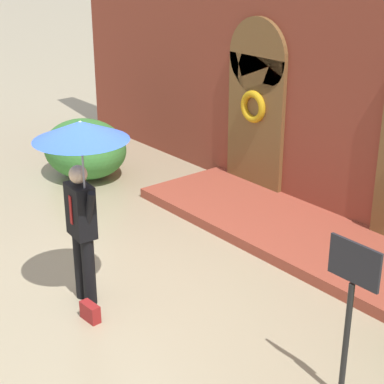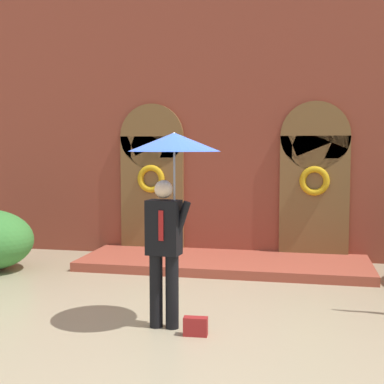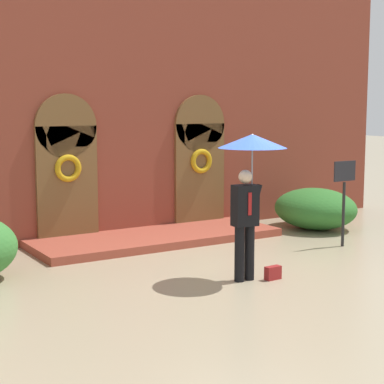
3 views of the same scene
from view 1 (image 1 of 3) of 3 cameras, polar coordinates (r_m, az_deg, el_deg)
ground_plane at (r=8.28m, az=-6.56°, el=-9.40°), size 80.00×80.00×0.00m
building_facade at (r=10.03m, az=13.51°, el=12.14°), size 14.00×2.30×5.60m
person_with_umbrella at (r=7.43m, az=-9.83°, el=2.96°), size 1.10×1.10×2.36m
handbag at (r=7.86m, az=-9.04°, el=-10.49°), size 0.29×0.14×0.22m
sign_post at (r=6.21m, az=13.93°, el=-9.02°), size 0.56×0.06×1.72m
shrub_left at (r=12.22m, az=-9.50°, el=3.83°), size 1.74×1.46×1.09m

